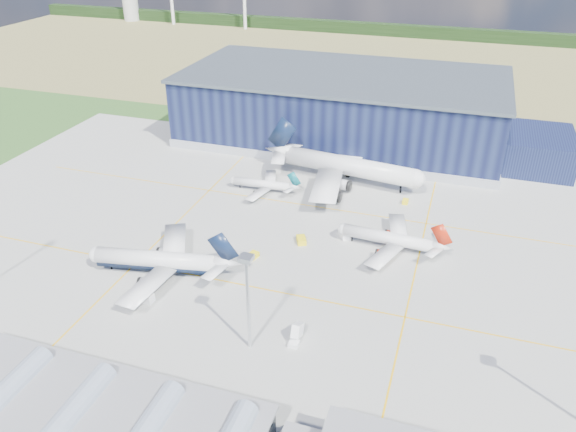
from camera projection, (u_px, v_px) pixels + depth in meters
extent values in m
plane|color=#26491B|center=(257.00, 263.00, 146.73)|extent=(600.00, 600.00, 0.00)
cube|color=#999994|center=(269.00, 244.00, 155.02)|extent=(220.00, 160.00, 0.06)
cube|color=#F4B40C|center=(242.00, 285.00, 138.40)|extent=(180.00, 0.40, 0.02)
cube|color=#F4B40C|center=(296.00, 204.00, 175.74)|extent=(180.00, 0.40, 0.02)
cube|color=#F4B40C|center=(173.00, 227.00, 163.15)|extent=(0.40, 120.00, 0.02)
cube|color=#F4B40C|center=(416.00, 269.00, 144.12)|extent=(0.40, 120.00, 0.02)
cube|color=olive|center=(391.00, 64.00, 329.26)|extent=(600.00, 220.00, 0.01)
cube|color=black|center=(409.00, 31.00, 393.69)|extent=(600.00, 8.00, 8.00)
cube|color=#0F1434|center=(342.00, 107.00, 219.46)|extent=(120.00, 60.00, 25.00)
cube|color=#9BA0AA|center=(341.00, 134.00, 224.77)|extent=(121.00, 61.00, 3.20)
cube|color=#47515A|center=(344.00, 74.00, 213.12)|extent=(122.00, 62.00, 1.20)
cube|color=#0F1434|center=(536.00, 150.00, 198.90)|extent=(24.00, 30.00, 12.00)
cube|color=black|center=(80.00, 422.00, 98.21)|extent=(65.00, 22.00, 6.00)
cube|color=gray|center=(77.00, 409.00, 96.65)|extent=(66.00, 23.00, 0.50)
cylinder|color=#93A0B5|center=(10.00, 389.00, 100.36)|extent=(4.40, 18.00, 4.40)
cylinder|color=#93A0B5|center=(77.00, 408.00, 96.55)|extent=(4.40, 18.00, 4.40)
cylinder|color=#93A0B5|center=(148.00, 429.00, 92.74)|extent=(4.40, 18.00, 4.40)
cylinder|color=silver|center=(248.00, 306.00, 113.76)|extent=(0.70, 0.70, 22.00)
cube|color=silver|center=(246.00, 258.00, 108.15)|extent=(2.60, 2.60, 1.00)
cube|color=yellow|center=(301.00, 240.00, 155.28)|extent=(3.83, 4.56, 1.63)
cube|color=yellow|center=(253.00, 256.00, 148.60)|extent=(3.01, 3.77, 1.43)
cube|color=white|center=(144.00, 297.00, 132.34)|extent=(5.17, 2.57, 2.19)
cube|color=white|center=(344.00, 233.00, 157.88)|extent=(4.48, 5.46, 2.29)
cube|color=yellow|center=(405.00, 202.00, 175.76)|extent=(1.80, 2.83, 1.23)
cube|color=white|center=(297.00, 333.00, 120.78)|extent=(1.86, 4.46, 2.83)
imported|color=#99999E|center=(294.00, 429.00, 99.62)|extent=(4.25, 2.80, 1.32)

